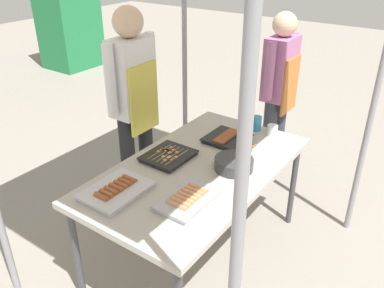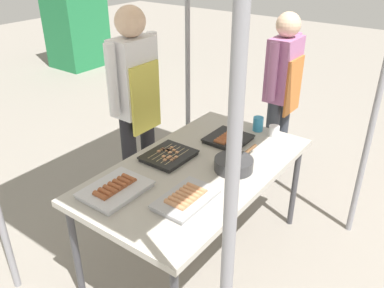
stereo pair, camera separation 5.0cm
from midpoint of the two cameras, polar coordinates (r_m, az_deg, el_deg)
ground_plane at (r=3.06m, az=1.27°, el=-15.37°), size 18.00×18.00×0.00m
stall_table at (r=2.63m, az=1.43°, el=-4.21°), size 1.60×0.90×0.75m
tray_grilled_sausages at (r=2.93m, az=5.65°, el=0.77°), size 0.29×0.28×0.05m
tray_meat_skewers at (r=2.70m, az=-2.79°, el=-1.67°), size 0.32×0.28×0.04m
tray_pork_links at (r=2.39m, az=-10.22°, el=-6.33°), size 0.38×0.29×0.05m
tray_spring_rolls at (r=2.27m, az=-0.20°, el=-7.75°), size 0.38×0.24×0.05m
cooking_wok at (r=2.57m, az=6.53°, el=-2.79°), size 0.41×0.25×0.08m
drink_cup_near_edge at (r=3.05m, az=12.02°, el=1.81°), size 0.08×0.08×0.08m
drink_cup_by_wok at (r=3.10m, az=9.82°, el=2.82°), size 0.08×0.08×0.11m
vendor_woman at (r=3.15m, az=-7.55°, el=6.85°), size 0.52×0.23×1.65m
customer_nearby at (r=3.70m, az=13.07°, el=8.15°), size 0.52×0.22×1.53m
neighbor_stall_left at (r=7.40m, az=-16.11°, el=17.67°), size 0.84×0.77×1.85m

